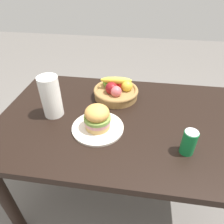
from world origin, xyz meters
TOP-DOWN VIEW (x-y plane):
  - ground_plane at (0.00, 0.00)m, footprint 8.00×8.00m
  - dining_table at (0.00, 0.00)m, footprint 1.40×0.90m
  - plate at (-0.11, -0.11)m, footprint 0.28×0.28m
  - sandwich at (-0.11, -0.11)m, footprint 0.14×0.14m
  - soda_can at (0.34, -0.21)m, footprint 0.07×0.07m
  - fruit_basket at (-0.05, 0.22)m, footprint 0.29×0.29m
  - paper_towel_roll at (-0.39, -0.02)m, footprint 0.11×0.11m

SIDE VIEW (x-z plane):
  - ground_plane at x=0.00m, z-range 0.00..0.00m
  - dining_table at x=0.00m, z-range 0.27..1.02m
  - plate at x=-0.11m, z-range 0.75..0.76m
  - fruit_basket at x=-0.05m, z-range 0.73..0.87m
  - soda_can at x=0.34m, z-range 0.75..0.88m
  - sandwich at x=-0.11m, z-range 0.76..0.89m
  - paper_towel_roll at x=-0.39m, z-range 0.75..0.99m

